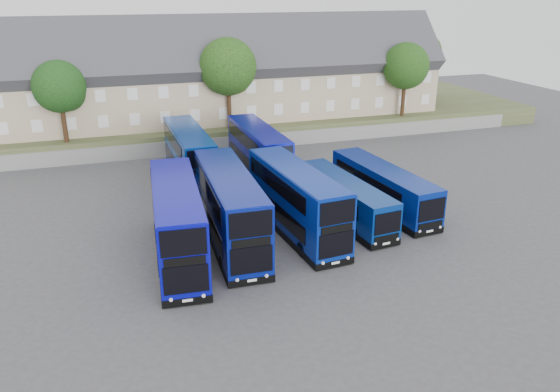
{
  "coord_description": "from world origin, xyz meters",
  "views": [
    {
      "loc": [
        -10.26,
        -29.07,
        15.91
      ],
      "look_at": [
        0.71,
        4.62,
        2.2
      ],
      "focal_mm": 35.0,
      "sensor_mm": 36.0,
      "label": 1
    }
  ],
  "objects_px": {
    "coach_east_a": "(345,200)",
    "tree_west": "(61,88)",
    "dd_front_mid": "(230,210)",
    "tree_east": "(406,68)",
    "tree_mid": "(229,69)",
    "dd_front_left": "(177,224)",
    "tree_far": "(420,55)"
  },
  "relations": [
    {
      "from": "coach_east_a",
      "to": "tree_west",
      "type": "bearing_deg",
      "value": 126.85
    },
    {
      "from": "dd_front_mid",
      "to": "coach_east_a",
      "type": "distance_m",
      "value": 8.86
    },
    {
      "from": "tree_west",
      "to": "tree_east",
      "type": "bearing_deg",
      "value": 0.0
    },
    {
      "from": "tree_east",
      "to": "tree_mid",
      "type": "bearing_deg",
      "value": 178.57
    },
    {
      "from": "dd_front_left",
      "to": "tree_west",
      "type": "xyz_separation_m",
      "value": [
        -7.06,
        23.23,
        4.75
      ]
    },
    {
      "from": "dd_front_mid",
      "to": "tree_mid",
      "type": "relative_size",
      "value": 1.31
    },
    {
      "from": "coach_east_a",
      "to": "tree_far",
      "type": "distance_m",
      "value": 36.47
    },
    {
      "from": "dd_front_left",
      "to": "tree_mid",
      "type": "relative_size",
      "value": 1.3
    },
    {
      "from": "tree_west",
      "to": "tree_far",
      "type": "distance_m",
      "value": 42.58
    },
    {
      "from": "dd_front_mid",
      "to": "tree_far",
      "type": "bearing_deg",
      "value": 44.64
    },
    {
      "from": "tree_mid",
      "to": "tree_far",
      "type": "xyz_separation_m",
      "value": [
        26.0,
        6.5,
        -0.34
      ]
    },
    {
      "from": "tree_east",
      "to": "tree_far",
      "type": "distance_m",
      "value": 9.23
    },
    {
      "from": "dd_front_mid",
      "to": "tree_far",
      "type": "distance_m",
      "value": 43.17
    },
    {
      "from": "tree_far",
      "to": "tree_mid",
      "type": "bearing_deg",
      "value": -165.96
    },
    {
      "from": "dd_front_mid",
      "to": "coach_east_a",
      "type": "bearing_deg",
      "value": 10.0
    },
    {
      "from": "coach_east_a",
      "to": "dd_front_left",
      "type": "bearing_deg",
      "value": -175.11
    },
    {
      "from": "coach_east_a",
      "to": "tree_east",
      "type": "distance_m",
      "value": 27.36
    },
    {
      "from": "dd_front_left",
      "to": "coach_east_a",
      "type": "xyz_separation_m",
      "value": [
        12.27,
        2.35,
        -0.85
      ]
    },
    {
      "from": "tree_west",
      "to": "tree_east",
      "type": "relative_size",
      "value": 0.94
    },
    {
      "from": "tree_mid",
      "to": "tree_east",
      "type": "distance_m",
      "value": 20.02
    },
    {
      "from": "coach_east_a",
      "to": "tree_mid",
      "type": "xyz_separation_m",
      "value": [
        -3.33,
        21.38,
        6.62
      ]
    },
    {
      "from": "tree_east",
      "to": "tree_far",
      "type": "height_order",
      "value": "tree_far"
    },
    {
      "from": "tree_mid",
      "to": "tree_far",
      "type": "bearing_deg",
      "value": 14.04
    },
    {
      "from": "tree_west",
      "to": "tree_far",
      "type": "relative_size",
      "value": 0.88
    },
    {
      "from": "dd_front_left",
      "to": "tree_east",
      "type": "bearing_deg",
      "value": 42.99
    },
    {
      "from": "tree_mid",
      "to": "tree_far",
      "type": "height_order",
      "value": "tree_mid"
    },
    {
      "from": "tree_far",
      "to": "tree_east",
      "type": "bearing_deg",
      "value": -130.6
    },
    {
      "from": "tree_mid",
      "to": "tree_east",
      "type": "relative_size",
      "value": 1.12
    },
    {
      "from": "tree_far",
      "to": "coach_east_a",
      "type": "bearing_deg",
      "value": -129.12
    },
    {
      "from": "dd_front_left",
      "to": "coach_east_a",
      "type": "relative_size",
      "value": 1.08
    },
    {
      "from": "tree_mid",
      "to": "dd_front_left",
      "type": "bearing_deg",
      "value": -110.64
    },
    {
      "from": "tree_west",
      "to": "tree_mid",
      "type": "distance_m",
      "value": 16.04
    }
  ]
}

